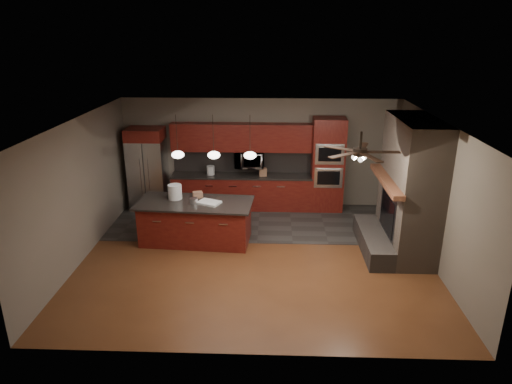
{
  "coord_description": "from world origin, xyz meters",
  "views": [
    {
      "loc": [
        0.32,
        -8.38,
        4.43
      ],
      "look_at": [
        -0.02,
        0.6,
        1.2
      ],
      "focal_mm": 32.0,
      "sensor_mm": 36.0,
      "label": 1
    }
  ],
  "objects_px": {
    "white_bucket": "(175,192)",
    "refrigerator": "(148,169)",
    "oven_tower": "(328,165)",
    "counter_box": "(263,172)",
    "cardboard_box": "(198,195)",
    "counter_bucket": "(211,170)",
    "kitchen_island": "(196,222)",
    "paint_tray": "(209,203)",
    "microwave": "(249,159)",
    "paint_can": "(194,201)"
  },
  "relations": [
    {
      "from": "refrigerator",
      "to": "microwave",
      "type": "bearing_deg",
      "value": 2.91
    },
    {
      "from": "cardboard_box",
      "to": "refrigerator",
      "type": "bearing_deg",
      "value": 112.81
    },
    {
      "from": "oven_tower",
      "to": "refrigerator",
      "type": "bearing_deg",
      "value": -179.07
    },
    {
      "from": "oven_tower",
      "to": "cardboard_box",
      "type": "distance_m",
      "value": 3.49
    },
    {
      "from": "counter_bucket",
      "to": "counter_box",
      "type": "relative_size",
      "value": 1.12
    },
    {
      "from": "refrigerator",
      "to": "oven_tower",
      "type": "bearing_deg",
      "value": 0.93
    },
    {
      "from": "cardboard_box",
      "to": "counter_box",
      "type": "relative_size",
      "value": 1.01
    },
    {
      "from": "kitchen_island",
      "to": "counter_box",
      "type": "distance_m",
      "value": 2.49
    },
    {
      "from": "refrigerator",
      "to": "paint_tray",
      "type": "relative_size",
      "value": 4.65
    },
    {
      "from": "cardboard_box",
      "to": "counter_bucket",
      "type": "relative_size",
      "value": 0.9
    },
    {
      "from": "kitchen_island",
      "to": "cardboard_box",
      "type": "relative_size",
      "value": 12.23
    },
    {
      "from": "paint_can",
      "to": "counter_box",
      "type": "distance_m",
      "value": 2.49
    },
    {
      "from": "kitchen_island",
      "to": "cardboard_box",
      "type": "distance_m",
      "value": 0.59
    },
    {
      "from": "kitchen_island",
      "to": "microwave",
      "type": "bearing_deg",
      "value": 66.75
    },
    {
      "from": "microwave",
      "to": "kitchen_island",
      "type": "bearing_deg",
      "value": -117.25
    },
    {
      "from": "cardboard_box",
      "to": "counter_box",
      "type": "xyz_separation_m",
      "value": [
        1.39,
        1.69,
        0.02
      ]
    },
    {
      "from": "microwave",
      "to": "white_bucket",
      "type": "relative_size",
      "value": 2.28
    },
    {
      "from": "paint_can",
      "to": "cardboard_box",
      "type": "height_order",
      "value": "cardboard_box"
    },
    {
      "from": "kitchen_island",
      "to": "cardboard_box",
      "type": "xyz_separation_m",
      "value": [
        0.02,
        0.28,
        0.52
      ]
    },
    {
      "from": "white_bucket",
      "to": "cardboard_box",
      "type": "xyz_separation_m",
      "value": [
        0.48,
        0.09,
        -0.09
      ]
    },
    {
      "from": "counter_box",
      "to": "white_bucket",
      "type": "bearing_deg",
      "value": -142.84
    },
    {
      "from": "white_bucket",
      "to": "counter_bucket",
      "type": "bearing_deg",
      "value": 73.74
    },
    {
      "from": "white_bucket",
      "to": "refrigerator",
      "type": "bearing_deg",
      "value": 121.2
    },
    {
      "from": "microwave",
      "to": "white_bucket",
      "type": "distance_m",
      "value": 2.43
    },
    {
      "from": "oven_tower",
      "to": "counter_box",
      "type": "relative_size",
      "value": 11.59
    },
    {
      "from": "paint_tray",
      "to": "cardboard_box",
      "type": "height_order",
      "value": "cardboard_box"
    },
    {
      "from": "white_bucket",
      "to": "cardboard_box",
      "type": "relative_size",
      "value": 1.55
    },
    {
      "from": "oven_tower",
      "to": "paint_can",
      "type": "relative_size",
      "value": 13.9
    },
    {
      "from": "paint_tray",
      "to": "oven_tower",
      "type": "bearing_deg",
      "value": 61.57
    },
    {
      "from": "counter_box",
      "to": "oven_tower",
      "type": "bearing_deg",
      "value": -4.93
    },
    {
      "from": "paint_tray",
      "to": "white_bucket",
      "type": "bearing_deg",
      "value": -174.68
    },
    {
      "from": "cardboard_box",
      "to": "paint_tray",
      "type": "bearing_deg",
      "value": -70.01
    },
    {
      "from": "counter_bucket",
      "to": "cardboard_box",
      "type": "bearing_deg",
      "value": -91.82
    },
    {
      "from": "oven_tower",
      "to": "paint_can",
      "type": "bearing_deg",
      "value": -145.68
    },
    {
      "from": "cardboard_box",
      "to": "counter_box",
      "type": "height_order",
      "value": "counter_box"
    },
    {
      "from": "microwave",
      "to": "paint_tray",
      "type": "xyz_separation_m",
      "value": [
        -0.75,
        -2.15,
        -0.36
      ]
    },
    {
      "from": "cardboard_box",
      "to": "kitchen_island",
      "type": "bearing_deg",
      "value": -114.48
    },
    {
      "from": "microwave",
      "to": "kitchen_island",
      "type": "height_order",
      "value": "microwave"
    },
    {
      "from": "kitchen_island",
      "to": "white_bucket",
      "type": "distance_m",
      "value": 0.79
    },
    {
      "from": "paint_can",
      "to": "cardboard_box",
      "type": "bearing_deg",
      "value": 84.85
    },
    {
      "from": "oven_tower",
      "to": "cardboard_box",
      "type": "relative_size",
      "value": 11.49
    },
    {
      "from": "microwave",
      "to": "counter_bucket",
      "type": "height_order",
      "value": "microwave"
    },
    {
      "from": "refrigerator",
      "to": "paint_can",
      "type": "relative_size",
      "value": 12.31
    },
    {
      "from": "counter_bucket",
      "to": "microwave",
      "type": "bearing_deg",
      "value": 2.89
    },
    {
      "from": "counter_bucket",
      "to": "oven_tower",
      "type": "bearing_deg",
      "value": -0.14
    },
    {
      "from": "refrigerator",
      "to": "paint_can",
      "type": "bearing_deg",
      "value": -53.11
    },
    {
      "from": "refrigerator",
      "to": "kitchen_island",
      "type": "distance_m",
      "value": 2.53
    },
    {
      "from": "paint_tray",
      "to": "counter_bucket",
      "type": "distance_m",
      "value": 2.11
    },
    {
      "from": "oven_tower",
      "to": "refrigerator",
      "type": "xyz_separation_m",
      "value": [
        -4.56,
        -0.07,
        -0.14
      ]
    },
    {
      "from": "paint_can",
      "to": "refrigerator",
      "type": "bearing_deg",
      "value": 126.89
    }
  ]
}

